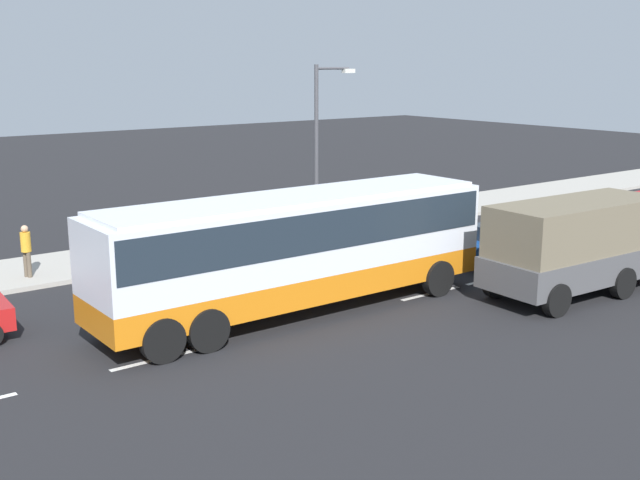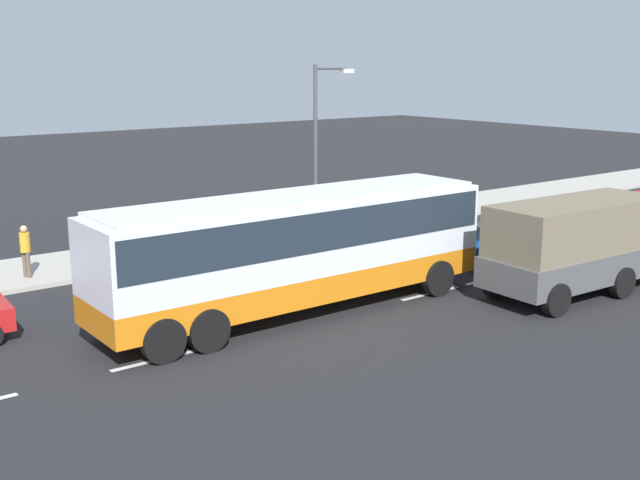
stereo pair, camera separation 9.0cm
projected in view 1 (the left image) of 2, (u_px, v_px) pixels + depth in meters
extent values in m
plane|color=black|center=(299.00, 303.00, 23.09)|extent=(120.00, 120.00, 0.00)
cube|color=#A8A399|center=(174.00, 250.00, 29.37)|extent=(80.00, 4.00, 0.15)
cube|color=white|center=(158.00, 359.00, 18.73)|extent=(2.40, 0.16, 0.01)
cube|color=white|center=(431.00, 293.00, 24.06)|extent=(2.40, 0.16, 0.01)
cube|color=white|center=(492.00, 279.00, 25.71)|extent=(2.40, 0.16, 0.01)
cube|color=white|center=(596.00, 254.00, 29.08)|extent=(2.40, 0.16, 0.01)
cube|color=orange|center=(297.00, 281.00, 22.08)|extent=(11.89, 2.62, 0.76)
cube|color=silver|center=(297.00, 234.00, 21.78)|extent=(11.89, 2.62, 1.94)
cube|color=#1E2833|center=(297.00, 224.00, 21.72)|extent=(11.65, 2.65, 1.07)
cube|color=#1E2833|center=(447.00, 207.00, 25.19)|extent=(0.13, 2.37, 1.55)
cube|color=silver|center=(297.00, 197.00, 21.56)|extent=(11.42, 2.47, 0.12)
cylinder|color=black|center=(384.00, 262.00, 25.66)|extent=(1.10, 0.30, 1.10)
cylinder|color=black|center=(438.00, 278.00, 23.73)|extent=(1.10, 0.30, 1.10)
cylinder|color=black|center=(163.00, 305.00, 21.07)|extent=(1.10, 0.30, 1.10)
cylinder|color=black|center=(208.00, 330.00, 19.14)|extent=(1.10, 0.30, 1.10)
cylinder|color=black|center=(121.00, 314.00, 20.37)|extent=(1.10, 0.30, 1.10)
cylinder|color=black|center=(163.00, 340.00, 18.44)|extent=(1.10, 0.30, 1.10)
cube|color=#4C4C4F|center=(575.00, 265.00, 23.82)|extent=(6.29, 2.58, 0.90)
cube|color=#6B604C|center=(578.00, 226.00, 23.55)|extent=(6.04, 2.48, 1.50)
cylinder|color=black|center=(626.00, 253.00, 27.20)|extent=(0.97, 0.32, 0.96)
cylinder|color=black|center=(562.00, 267.00, 25.29)|extent=(0.97, 0.32, 0.96)
cylinder|color=black|center=(623.00, 283.00, 23.48)|extent=(0.97, 0.32, 0.96)
cylinder|color=black|center=(496.00, 282.00, 23.60)|extent=(0.97, 0.32, 0.96)
cylinder|color=black|center=(557.00, 300.00, 21.79)|extent=(0.97, 0.32, 0.96)
cube|color=#194799|center=(510.00, 246.00, 27.57)|extent=(4.21, 2.10, 0.60)
cube|color=#1E2833|center=(507.00, 231.00, 27.35)|extent=(2.37, 1.81, 0.48)
cylinder|color=black|center=(520.00, 245.00, 29.05)|extent=(0.65, 0.25, 0.64)
cylinder|color=black|center=(555.00, 254.00, 27.65)|extent=(0.65, 0.25, 0.64)
cylinder|color=black|center=(464.00, 254.00, 27.61)|extent=(0.65, 0.25, 0.64)
cylinder|color=black|center=(498.00, 265.00, 26.22)|extent=(0.65, 0.25, 0.64)
cylinder|color=brown|center=(297.00, 222.00, 31.94)|extent=(0.14, 0.14, 0.82)
cylinder|color=brown|center=(300.00, 222.00, 32.03)|extent=(0.14, 0.14, 0.82)
cylinder|color=#2672B2|center=(298.00, 205.00, 31.83)|extent=(0.32, 0.32, 0.61)
sphere|color=brown|center=(298.00, 195.00, 31.74)|extent=(0.22, 0.22, 0.22)
cylinder|color=brown|center=(26.00, 264.00, 25.31)|extent=(0.14, 0.14, 0.85)
cylinder|color=brown|center=(29.00, 265.00, 25.24)|extent=(0.14, 0.14, 0.85)
cylinder|color=gold|center=(26.00, 242.00, 25.11)|extent=(0.32, 0.32, 0.63)
sphere|color=tan|center=(24.00, 229.00, 25.02)|extent=(0.23, 0.23, 0.23)
cylinder|color=#47474C|center=(316.00, 153.00, 30.33)|extent=(0.16, 0.16, 6.70)
cylinder|color=#47474C|center=(333.00, 68.00, 30.08)|extent=(1.56, 0.10, 0.10)
cube|color=silver|center=(348.00, 71.00, 30.56)|extent=(0.50, 0.24, 0.16)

